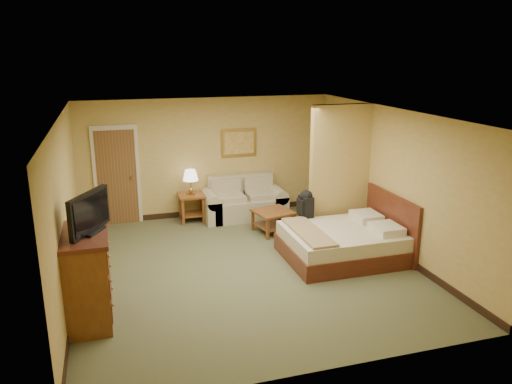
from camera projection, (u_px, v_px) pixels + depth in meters
name	position (u px, v px, depth m)	size (l,w,h in m)	color
floor	(245.00, 267.00, 8.48)	(6.00, 6.00, 0.00)	brown
ceiling	(244.00, 114.00, 7.77)	(6.00, 6.00, 0.00)	white
back_wall	(208.00, 158.00, 10.89)	(5.50, 0.02, 2.60)	tan
left_wall	(66.00, 209.00, 7.37)	(0.02, 6.00, 2.60)	tan
right_wall	(393.00, 182.00, 8.89)	(0.02, 6.00, 2.60)	tan
partition	(340.00, 172.00, 9.57)	(1.20, 0.15, 2.60)	tan
door	(117.00, 176.00, 10.39)	(0.94, 0.16, 2.10)	beige
baseboard	(210.00, 212.00, 11.22)	(5.50, 0.02, 0.12)	black
loveseat	(244.00, 204.00, 10.97)	(1.80, 0.84, 0.91)	tan
side_table	(191.00, 204.00, 10.69)	(0.54, 0.54, 0.60)	brown
table_lamp	(190.00, 176.00, 10.52)	(0.33, 0.33, 0.54)	#A4763C
coffee_table	(273.00, 217.00, 10.04)	(0.84, 0.84, 0.46)	brown
wall_picture	(239.00, 143.00, 10.98)	(0.80, 0.04, 0.62)	#B78E3F
dresser	(87.00, 277.00, 6.67)	(0.62, 1.18, 1.26)	brown
tv	(89.00, 214.00, 6.45)	(0.49, 0.80, 0.54)	black
bed	(346.00, 242.00, 8.81)	(2.00, 1.70, 1.10)	#4D1D12
backpack	(306.00, 203.00, 9.33)	(0.24, 0.31, 0.52)	black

